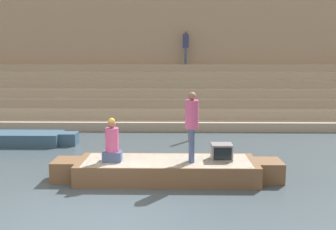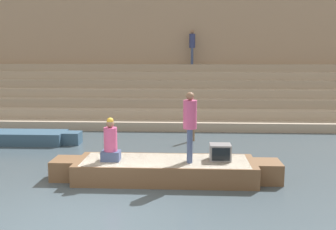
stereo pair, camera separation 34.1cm
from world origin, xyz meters
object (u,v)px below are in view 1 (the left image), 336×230
object	(u,v)px
person_standing	(192,122)
rowboat_main	(167,169)
tv_set	(222,152)
person_rowing	(112,144)
person_on_steps	(186,44)
moored_boat_shore	(2,138)
mooring_post	(190,124)

from	to	relation	value
person_standing	rowboat_main	bearing A→B (deg)	157.21
person_standing	tv_set	bearing A→B (deg)	3.74
person_rowing	person_on_steps	distance (m)	11.54
moored_boat_shore	person_standing	bearing A→B (deg)	-35.32
person_on_steps	mooring_post	bearing A→B (deg)	7.68
rowboat_main	mooring_post	distance (m)	4.35
rowboat_main	person_standing	bearing A→B (deg)	-8.03
person_standing	person_on_steps	xyz separation A→B (m)	(0.15, 11.10, 2.02)
rowboat_main	person_on_steps	distance (m)	11.46
person_standing	tv_set	size ratio (longest dim) A/B	3.29
person_rowing	moored_boat_shore	distance (m)	5.70
rowboat_main	person_standing	distance (m)	1.31
tv_set	mooring_post	distance (m)	4.24
moored_boat_shore	person_rowing	bearing A→B (deg)	-44.97
rowboat_main	tv_set	bearing A→B (deg)	6.95
tv_set	person_rowing	bearing A→B (deg)	-173.47
tv_set	mooring_post	xyz separation A→B (m)	(-0.59, 4.19, -0.09)
person_rowing	mooring_post	distance (m)	4.81
tv_set	person_on_steps	world-z (taller)	person_on_steps
person_standing	person_on_steps	world-z (taller)	person_on_steps
person_rowing	moored_boat_shore	bearing A→B (deg)	139.11
person_standing	mooring_post	world-z (taller)	person_standing
person_standing	moored_boat_shore	world-z (taller)	person_standing
person_rowing	mooring_post	bearing A→B (deg)	65.56
mooring_post	person_on_steps	size ratio (longest dim) A/B	0.69
rowboat_main	person_rowing	xyz separation A→B (m)	(-1.29, -0.09, 0.64)
mooring_post	person_rowing	bearing A→B (deg)	-114.57
tv_set	person_on_steps	distance (m)	11.26
rowboat_main	mooring_post	bearing A→B (deg)	83.73
tv_set	person_on_steps	bearing A→B (deg)	95.71
rowboat_main	tv_set	world-z (taller)	tv_set
rowboat_main	person_rowing	size ratio (longest dim) A/B	5.27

